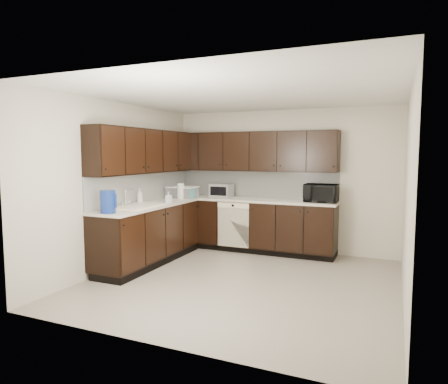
% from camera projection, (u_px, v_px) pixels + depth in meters
% --- Properties ---
extents(floor, '(4.00, 4.00, 0.00)m').
position_uv_depth(floor, '(242.00, 282.00, 5.42)').
color(floor, gray).
rests_on(floor, ground).
extents(ceiling, '(4.00, 4.00, 0.00)m').
position_uv_depth(ceiling, '(243.00, 94.00, 5.18)').
color(ceiling, white).
rests_on(ceiling, wall_back).
extents(wall_back, '(4.00, 0.02, 2.50)m').
position_uv_depth(wall_back, '(282.00, 181.00, 7.12)').
color(wall_back, beige).
rests_on(wall_back, floor).
extents(wall_left, '(0.02, 4.00, 2.50)m').
position_uv_depth(wall_left, '(120.00, 185.00, 6.09)').
color(wall_left, beige).
rests_on(wall_left, floor).
extents(wall_right, '(0.02, 4.00, 2.50)m').
position_uv_depth(wall_right, '(408.00, 197.00, 4.51)').
color(wall_right, beige).
rests_on(wall_right, floor).
extents(wall_front, '(4.00, 0.02, 2.50)m').
position_uv_depth(wall_front, '(161.00, 209.00, 3.47)').
color(wall_front, beige).
rests_on(wall_front, floor).
extents(lower_cabinets, '(3.00, 2.80, 0.90)m').
position_uv_depth(lower_cabinets, '(210.00, 231.00, 6.79)').
color(lower_cabinets, black).
rests_on(lower_cabinets, floor).
extents(countertop, '(3.03, 2.83, 0.04)m').
position_uv_depth(countertop, '(210.00, 202.00, 6.74)').
color(countertop, beige).
rests_on(countertop, lower_cabinets).
extents(backsplash, '(3.00, 2.80, 0.48)m').
position_uv_depth(backsplash, '(204.00, 185.00, 6.99)').
color(backsplash, silver).
rests_on(backsplash, countertop).
extents(upper_cabinets, '(3.00, 2.80, 0.70)m').
position_uv_depth(upper_cabinets, '(207.00, 151.00, 6.78)').
color(upper_cabinets, black).
rests_on(upper_cabinets, wall_back).
extents(dishwasher, '(0.58, 0.04, 0.78)m').
position_uv_depth(dishwasher, '(233.00, 222.00, 6.93)').
color(dishwasher, '#F3E4C7').
rests_on(dishwasher, lower_cabinets).
extents(sink, '(0.54, 0.82, 0.42)m').
position_uv_depth(sink, '(137.00, 211.00, 5.99)').
color(sink, '#F3E4C7').
rests_on(sink, countertop).
extents(microwave, '(0.54, 0.37, 0.30)m').
position_uv_depth(microwave, '(321.00, 193.00, 6.54)').
color(microwave, black).
rests_on(microwave, countertop).
extents(soap_bottle_a, '(0.08, 0.09, 0.18)m').
position_uv_depth(soap_bottle_a, '(169.00, 197.00, 6.43)').
color(soap_bottle_a, gray).
rests_on(soap_bottle_a, countertop).
extents(soap_bottle_b, '(0.11, 0.11, 0.24)m').
position_uv_depth(soap_bottle_b, '(140.00, 196.00, 6.35)').
color(soap_bottle_b, gray).
rests_on(soap_bottle_b, countertop).
extents(toaster_oven, '(0.40, 0.30, 0.24)m').
position_uv_depth(toaster_oven, '(222.00, 190.00, 7.30)').
color(toaster_oven, silver).
rests_on(toaster_oven, countertop).
extents(storage_bin, '(0.51, 0.39, 0.19)m').
position_uv_depth(storage_bin, '(182.00, 192.00, 7.21)').
color(storage_bin, white).
rests_on(storage_bin, countertop).
extents(blue_pitcher, '(0.25, 0.25, 0.31)m').
position_uv_depth(blue_pitcher, '(108.00, 202.00, 5.33)').
color(blue_pitcher, navy).
rests_on(blue_pitcher, countertop).
extents(teal_tumbler, '(0.09, 0.09, 0.20)m').
position_uv_depth(teal_tumbler, '(192.00, 192.00, 7.14)').
color(teal_tumbler, '#0E999C').
rests_on(teal_tumbler, countertop).
extents(paper_towel_roll, '(0.13, 0.13, 0.27)m').
position_uv_depth(paper_towel_roll, '(181.00, 191.00, 7.04)').
color(paper_towel_roll, silver).
rests_on(paper_towel_roll, countertop).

